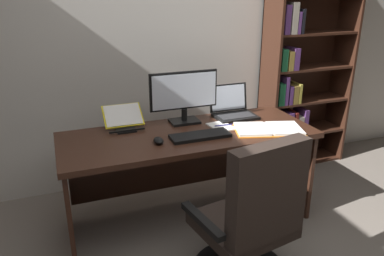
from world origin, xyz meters
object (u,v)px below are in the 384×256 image
(laptop, at_px, (233,110))
(computer_mouse, at_px, (158,141))
(reading_stand_with_book, at_px, (124,118))
(open_binder, at_px, (268,129))
(notepad, at_px, (221,127))
(desk, at_px, (185,153))
(pen, at_px, (224,125))
(bookshelf, at_px, (299,69))
(monitor, at_px, (184,97))
(office_chair, at_px, (251,228))
(keyboard, at_px, (200,136))

(laptop, distance_m, computer_mouse, 0.79)
(computer_mouse, height_order, reading_stand_with_book, reading_stand_with_book)
(open_binder, relative_size, notepad, 2.60)
(desk, xyz_separation_m, pen, (0.28, -0.06, 0.21))
(notepad, bearing_deg, open_binder, -32.30)
(bookshelf, distance_m, notepad, 1.28)
(monitor, distance_m, computer_mouse, 0.48)
(desk, height_order, notepad, notepad)
(bookshelf, xyz_separation_m, notepad, (-1.10, -0.61, -0.23))
(reading_stand_with_book, xyz_separation_m, notepad, (0.68, -0.24, -0.07))
(reading_stand_with_book, xyz_separation_m, open_binder, (0.97, -0.43, -0.06))
(office_chair, relative_size, pen, 6.98)
(keyboard, bearing_deg, desk, 102.58)
(reading_stand_with_book, bearing_deg, monitor, -5.58)
(computer_mouse, relative_size, open_binder, 0.19)
(bookshelf, bearing_deg, monitor, -162.50)
(bookshelf, relative_size, pen, 14.07)
(desk, height_order, pen, pen)
(reading_stand_with_book, bearing_deg, pen, -19.27)
(office_chair, xyz_separation_m, laptop, (0.36, 0.99, 0.37))
(open_binder, bearing_deg, pen, 162.60)
(bookshelf, xyz_separation_m, reading_stand_with_book, (-1.77, -0.37, -0.16))
(open_binder, xyz_separation_m, pen, (-0.27, 0.18, 0.00))
(computer_mouse, distance_m, pen, 0.56)
(computer_mouse, bearing_deg, office_chair, -61.69)
(open_binder, bearing_deg, desk, 173.17)
(desk, height_order, laptop, laptop)
(keyboard, distance_m, computer_mouse, 0.30)
(office_chair, height_order, pen, office_chair)
(computer_mouse, distance_m, reading_stand_with_book, 0.41)
(office_chair, bearing_deg, notepad, 68.10)
(pen, bearing_deg, notepad, 180.00)
(computer_mouse, distance_m, open_binder, 0.81)
(pen, bearing_deg, laptop, 49.04)
(keyboard, xyz_separation_m, notepad, (0.22, 0.13, -0.01))
(bookshelf, distance_m, office_chair, 1.97)
(laptop, height_order, pen, laptop)
(laptop, distance_m, keyboard, 0.54)
(office_chair, distance_m, reading_stand_with_book, 1.22)
(keyboard, height_order, open_binder, same)
(computer_mouse, distance_m, notepad, 0.54)
(office_chair, bearing_deg, pen, 66.72)
(desk, xyz_separation_m, notepad, (0.26, -0.06, 0.20))
(open_binder, bearing_deg, notepad, 164.47)
(notepad, bearing_deg, bookshelf, 29.31)
(laptop, bearing_deg, pen, -130.96)
(office_chair, distance_m, monitor, 1.12)
(keyboard, bearing_deg, notepad, 31.14)
(desk, xyz_separation_m, keyboard, (0.04, -0.19, 0.21))
(computer_mouse, height_order, pen, computer_mouse)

